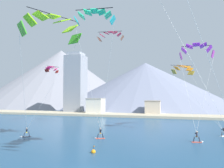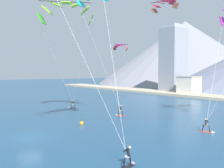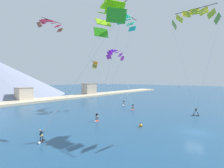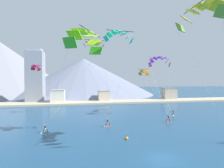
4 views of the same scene
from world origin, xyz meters
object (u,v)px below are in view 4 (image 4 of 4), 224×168
object	(u,v)px
kitesurfer_far_right	(44,131)
kitesurfer_near_lead	(169,120)
parafoil_kite_far_right	(85,39)
parafoil_kite_distant_high_outer	(36,67)
parafoil_kite_mid_center	(200,13)
parafoil_kite_far_left	(119,36)
kitesurfer_near_trail	(173,114)
race_marker_buoy	(127,138)
parafoil_kite_distant_low_drift	(94,43)
kitesurfer_far_left	(107,124)
parafoil_kite_near_lead	(160,61)
parafoil_kite_near_trail	(145,72)

from	to	relation	value
kitesurfer_far_right	kitesurfer_near_lead	bearing A→B (deg)	6.93
parafoil_kite_far_right	parafoil_kite_distant_high_outer	world-z (taller)	parafoil_kite_far_right
kitesurfer_near_lead	parafoil_kite_mid_center	bearing A→B (deg)	-104.47
parafoil_kite_far_left	parafoil_kite_distant_high_outer	xyz separation A→B (m)	(-18.96, 20.68, -4.44)
kitesurfer_near_lead	kitesurfer_near_trail	bearing A→B (deg)	52.91
kitesurfer_far_right	parafoil_kite_mid_center	size ratio (longest dim) A/B	0.08
kitesurfer_near_lead	race_marker_buoy	distance (m)	16.33
kitesurfer_far_right	parafoil_kite_distant_low_drift	world-z (taller)	parafoil_kite_distant_low_drift
parafoil_kite_mid_center	race_marker_buoy	bearing A→B (deg)	145.60
parafoil_kite_mid_center	kitesurfer_near_lead	bearing A→B (deg)	75.53
parafoil_kite_distant_low_drift	parafoil_kite_distant_high_outer	bearing A→B (deg)	172.94
kitesurfer_far_left	kitesurfer_near_trail	bearing A→B (deg)	21.02
kitesurfer_near_trail	parafoil_kite_near_lead	distance (m)	15.46
parafoil_kite_distant_low_drift	parafoil_kite_far_left	bearing A→B (deg)	-80.96
parafoil_kite_near_trail	parafoil_kite_far_left	distance (m)	24.09
kitesurfer_near_lead	parafoil_kite_near_lead	distance (m)	16.11
parafoil_kite_near_lead	parafoil_kite_distant_low_drift	distance (m)	19.02
kitesurfer_near_lead	parafoil_kite_far_left	bearing A→B (deg)	-152.57
race_marker_buoy	parafoil_kite_distant_low_drift	bearing A→B (deg)	100.05
parafoil_kite_far_left	parafoil_kite_mid_center	bearing A→B (deg)	-41.32
parafoil_kite_near_trail	parafoil_kite_far_left	xyz separation A→B (m)	(-12.62, -19.75, 5.56)
parafoil_kite_far_left	kitesurfer_near_lead	bearing A→B (deg)	27.43
parafoil_kite_far_right	parafoil_kite_far_left	bearing A→B (deg)	10.00
kitesurfer_far_left	kitesurfer_far_right	size ratio (longest dim) A/B	1.12
parafoil_kite_far_right	kitesurfer_near_trail	bearing A→B (deg)	30.68
kitesurfer_near_lead	kitesurfer_near_trail	world-z (taller)	kitesurfer_near_lead
kitesurfer_near_lead	parafoil_kite_mid_center	xyz separation A→B (m)	(-4.10, -15.87, 19.14)
kitesurfer_far_right	parafoil_kite_far_left	xyz separation A→B (m)	(13.81, -3.86, 17.65)
kitesurfer_near_lead	parafoil_kite_mid_center	distance (m)	25.20
kitesurfer_far_left	parafoil_kite_distant_high_outer	distance (m)	26.41
parafoil_kite_near_lead	kitesurfer_far_left	bearing A→B (deg)	-154.17
kitesurfer_far_left	parafoil_kite_near_trail	xyz separation A→B (m)	(13.95, 13.76, 11.96)
kitesurfer_far_left	parafoil_kite_near_lead	xyz separation A→B (m)	(15.92, 7.71, 14.73)
parafoil_kite_distant_low_drift	kitesurfer_near_lead	bearing A→B (deg)	-34.17
kitesurfer_near_lead	parafoil_kite_distant_low_drift	xyz separation A→B (m)	(-16.90, 11.47, 20.05)
parafoil_kite_near_trail	parafoil_kite_far_left	bearing A→B (deg)	-122.57
parafoil_kite_near_lead	race_marker_buoy	xyz separation A→B (m)	(-13.82, -16.15, -15.14)
kitesurfer_near_trail	race_marker_buoy	size ratio (longest dim) A/B	1.60
parafoil_kite_far_left	kitesurfer_far_left	bearing A→B (deg)	102.52
kitesurfer_near_trail	parafoil_kite_distant_high_outer	world-z (taller)	parafoil_kite_distant_high_outer
kitesurfer_far_left	parafoil_kite_far_left	world-z (taller)	parafoil_kite_far_left
kitesurfer_far_left	parafoil_kite_distant_low_drift	bearing A→B (deg)	97.37
parafoil_kite_far_right	race_marker_buoy	world-z (taller)	parafoil_kite_far_right
kitesurfer_near_lead	parafoil_kite_far_right	size ratio (longest dim) A/B	0.10
kitesurfer_far_left	parafoil_kite_distant_low_drift	size ratio (longest dim) A/B	0.30
parafoil_kite_near_trail	kitesurfer_near_lead	bearing A→B (deg)	-84.03
kitesurfer_near_trail	race_marker_buoy	distance (m)	24.29
kitesurfer_near_lead	parafoil_kite_far_left	world-z (taller)	parafoil_kite_far_left
kitesurfer_far_right	parafoil_kite_distant_high_outer	size ratio (longest dim) A/B	0.40
kitesurfer_far_left	parafoil_kite_near_lead	bearing A→B (deg)	25.83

